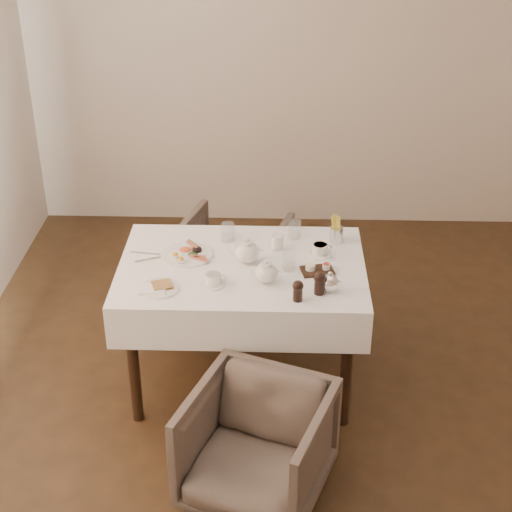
{
  "coord_description": "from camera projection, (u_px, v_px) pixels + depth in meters",
  "views": [
    {
      "loc": [
        -0.41,
        -3.06,
        2.79
      ],
      "look_at": [
        -0.52,
        0.44,
        0.82
      ],
      "focal_mm": 55.0,
      "sensor_mm": 36.0,
      "label": 1
    }
  ],
  "objects": [
    {
      "name": "table",
      "position": [
        242.0,
        284.0,
        4.13
      ],
      "size": [
        1.28,
        0.88,
        0.75
      ],
      "color": "black",
      "rests_on": "ground"
    },
    {
      "name": "armchair_near",
      "position": [
        257.0,
        447.0,
        3.57
      ],
      "size": [
        0.78,
        0.79,
        0.56
      ],
      "primitive_type": "imported",
      "rotation": [
        0.0,
        0.0,
        -0.36
      ],
      "color": "brown",
      "rests_on": "ground"
    },
    {
      "name": "armchair_far",
      "position": [
        232.0,
        265.0,
        4.97
      ],
      "size": [
        0.8,
        0.82,
        0.6
      ],
      "primitive_type": "imported",
      "rotation": [
        0.0,
        0.0,
        2.85
      ],
      "color": "brown",
      "rests_on": "ground"
    },
    {
      "name": "breakfast_plate",
      "position": [
        187.0,
        254.0,
        4.15
      ],
      "size": [
        0.27,
        0.27,
        0.03
      ],
      "rotation": [
        0.0,
        0.0,
        0.21
      ],
      "color": "white",
      "rests_on": "table"
    },
    {
      "name": "side_plate",
      "position": [
        158.0,
        288.0,
        3.85
      ],
      "size": [
        0.19,
        0.19,
        0.02
      ],
      "rotation": [
        0.0,
        0.0,
        0.14
      ],
      "color": "white",
      "rests_on": "table"
    },
    {
      "name": "teapot_centre",
      "position": [
        247.0,
        250.0,
        4.06
      ],
      "size": [
        0.18,
        0.14,
        0.14
      ],
      "primitive_type": null,
      "rotation": [
        0.0,
        0.0,
        0.02
      ],
      "color": "white",
      "rests_on": "table"
    },
    {
      "name": "teapot_front",
      "position": [
        266.0,
        271.0,
        3.88
      ],
      "size": [
        0.17,
        0.13,
        0.13
      ],
      "primitive_type": null,
      "rotation": [
        0.0,
        0.0,
        -0.07
      ],
      "color": "white",
      "rests_on": "table"
    },
    {
      "name": "creamer",
      "position": [
        277.0,
        241.0,
        4.2
      ],
      "size": [
        0.08,
        0.08,
        0.08
      ],
      "primitive_type": "cylinder",
      "rotation": [
        0.0,
        0.0,
        0.26
      ],
      "color": "white",
      "rests_on": "table"
    },
    {
      "name": "teacup_near",
      "position": [
        213.0,
        280.0,
        3.88
      ],
      "size": [
        0.12,
        0.12,
        0.06
      ],
      "rotation": [
        0.0,
        0.0,
        0.05
      ],
      "color": "white",
      "rests_on": "table"
    },
    {
      "name": "teacup_far",
      "position": [
        320.0,
        250.0,
        4.14
      ],
      "size": [
        0.13,
        0.13,
        0.06
      ],
      "rotation": [
        0.0,
        0.0,
        0.27
      ],
      "color": "white",
      "rests_on": "table"
    },
    {
      "name": "glass_left",
      "position": [
        228.0,
        232.0,
        4.27
      ],
      "size": [
        0.09,
        0.09,
        0.1
      ],
      "primitive_type": "cylinder",
      "rotation": [
        0.0,
        0.0,
        -0.33
      ],
      "color": "silver",
      "rests_on": "table"
    },
    {
      "name": "glass_mid",
      "position": [
        289.0,
        261.0,
        4.0
      ],
      "size": [
        0.07,
        0.07,
        0.09
      ],
      "primitive_type": "cylinder",
      "rotation": [
        0.0,
        0.0,
        0.04
      ],
      "color": "silver",
      "rests_on": "table"
    },
    {
      "name": "glass_right",
      "position": [
        294.0,
        230.0,
        4.3
      ],
      "size": [
        0.09,
        0.09,
        0.1
      ],
      "primitive_type": "cylinder",
      "rotation": [
        0.0,
        0.0,
        -0.37
      ],
      "color": "silver",
      "rests_on": "table"
    },
    {
      "name": "condiment_board",
      "position": [
        317.0,
        270.0,
        4.0
      ],
      "size": [
        0.18,
        0.14,
        0.04
      ],
      "rotation": [
        0.0,
        0.0,
        0.22
      ],
      "color": "black",
      "rests_on": "table"
    },
    {
      "name": "pepper_mill_left",
      "position": [
        298.0,
        291.0,
        3.74
      ],
      "size": [
        0.07,
        0.07,
        0.11
      ],
      "primitive_type": null,
      "rotation": [
        0.0,
        0.0,
        -0.32
      ],
      "color": "black",
      "rests_on": "table"
    },
    {
      "name": "pepper_mill_right",
      "position": [
        319.0,
        283.0,
        3.79
      ],
      "size": [
        0.08,
        0.08,
        0.12
      ],
      "primitive_type": null,
      "rotation": [
        0.0,
        0.0,
        -0.43
      ],
      "color": "black",
      "rests_on": "table"
    },
    {
      "name": "silver_pot",
      "position": [
        330.0,
        281.0,
        3.81
      ],
      "size": [
        0.13,
        0.12,
        0.11
      ],
      "primitive_type": null,
      "rotation": [
        0.0,
        0.0,
        0.35
      ],
      "color": "white",
      "rests_on": "table"
    },
    {
      "name": "fries_cup",
      "position": [
        336.0,
        231.0,
        4.25
      ],
      "size": [
        0.07,
        0.07,
        0.16
      ],
      "rotation": [
        0.0,
        0.0,
        0.36
      ],
      "color": "silver",
      "rests_on": "table"
    },
    {
      "name": "cutlery_fork",
      "position": [
        146.0,
        253.0,
        4.17
      ],
      "size": [
        0.18,
        0.04,
        0.0
      ],
      "primitive_type": "cube",
      "rotation": [
        0.0,
        0.0,
        1.43
      ],
      "color": "silver",
      "rests_on": "table"
    },
    {
      "name": "cutlery_knife",
      "position": [
        153.0,
        259.0,
        4.12
      ],
      "size": [
        0.19,
        0.09,
        0.0
      ],
      "primitive_type": "cube",
      "rotation": [
        0.0,
        0.0,
        1.97
      ],
      "color": "silver",
      "rests_on": "table"
    }
  ]
}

